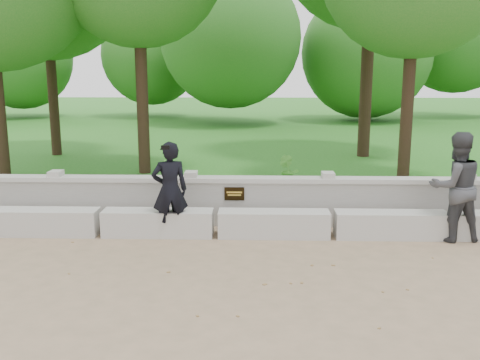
# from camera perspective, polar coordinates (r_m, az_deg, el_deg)

# --- Properties ---
(ground) EXTENTS (80.00, 80.00, 0.00)m
(ground) POSITION_cam_1_polar(r_m,az_deg,el_deg) (7.53, -3.66, -10.32)
(ground) COLOR #95795B
(ground) RESTS_ON ground
(lawn) EXTENTS (40.00, 22.00, 0.25)m
(lawn) POSITION_cam_1_polar(r_m,az_deg,el_deg) (21.14, -0.20, 4.28)
(lawn) COLOR #1F671A
(lawn) RESTS_ON ground
(concrete_bench) EXTENTS (11.90, 0.45, 0.45)m
(concrete_bench) POSITION_cam_1_polar(r_m,az_deg,el_deg) (9.25, -2.60, -4.64)
(concrete_bench) COLOR #B4B1AA
(concrete_bench) RESTS_ON ground
(parapet_wall) EXTENTS (12.50, 0.35, 0.90)m
(parapet_wall) POSITION_cam_1_polar(r_m,az_deg,el_deg) (9.86, -2.32, -2.17)
(parapet_wall) COLOR #A9A7A0
(parapet_wall) RESTS_ON ground
(man_main) EXTENTS (0.69, 0.63, 1.66)m
(man_main) POSITION_cam_1_polar(r_m,az_deg,el_deg) (9.09, -7.49, -1.08)
(man_main) COLOR black
(man_main) RESTS_ON ground
(visitor_left) EXTENTS (0.98, 0.81, 1.84)m
(visitor_left) POSITION_cam_1_polar(r_m,az_deg,el_deg) (9.56, 22.00, -0.68)
(visitor_left) COLOR #3A3B3F
(visitor_left) RESTS_ON ground
(shrub_a) EXTENTS (0.40, 0.36, 0.64)m
(shrub_a) POSITION_cam_1_polar(r_m,az_deg,el_deg) (11.85, -7.87, 0.59)
(shrub_a) COLOR #498F30
(shrub_a) RESTS_ON lawn
(shrub_b) EXTENTS (0.46, 0.46, 0.66)m
(shrub_b) POSITION_cam_1_polar(r_m,az_deg,el_deg) (12.34, 4.97, 1.13)
(shrub_b) COLOR #498F30
(shrub_b) RESTS_ON lawn
(shrub_c) EXTENTS (0.72, 0.68, 0.63)m
(shrub_c) POSITION_cam_1_polar(r_m,az_deg,el_deg) (10.54, 6.51, -0.78)
(shrub_c) COLOR #498F30
(shrub_c) RESTS_ON lawn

